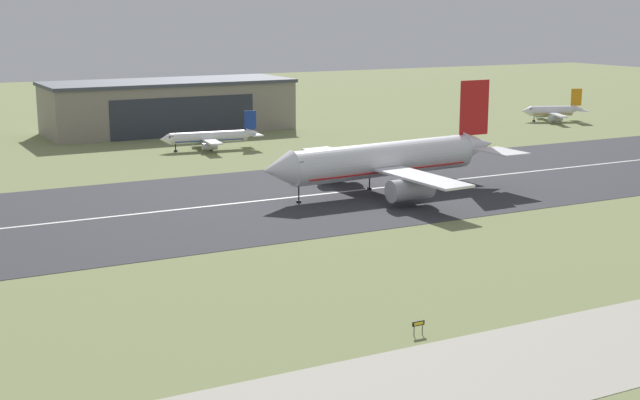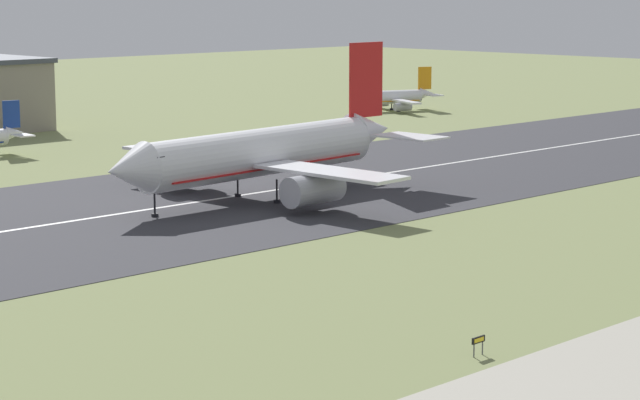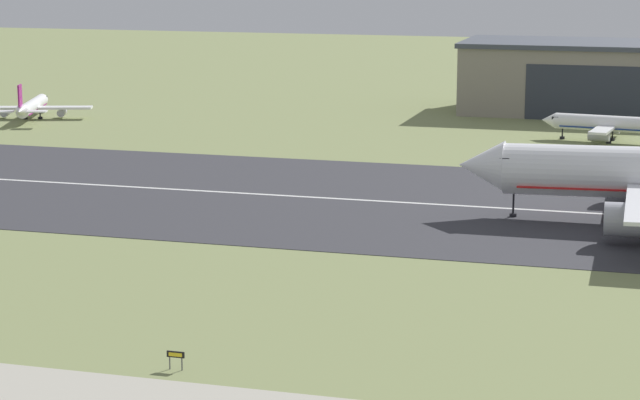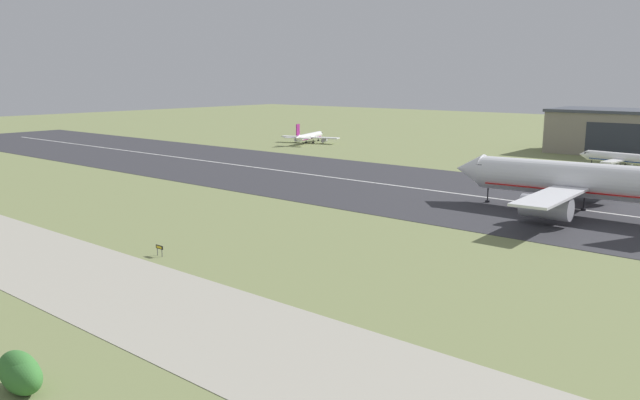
% 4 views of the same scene
% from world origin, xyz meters
% --- Properties ---
extents(ground_plane, '(681.04, 681.04, 0.00)m').
position_xyz_m(ground_plane, '(0.00, 52.91, 0.00)').
color(ground_plane, '#7A8451').
extents(runway_strip, '(441.04, 54.71, 0.06)m').
position_xyz_m(runway_strip, '(0.00, 105.83, 0.03)').
color(runway_strip, '#333338').
rests_on(runway_strip, ground_plane).
extents(runway_centreline, '(396.94, 0.70, 0.01)m').
position_xyz_m(runway_centreline, '(0.00, 105.83, 0.07)').
color(runway_centreline, silver).
rests_on(runway_centreline, runway_strip).
extents(airplane_landing, '(48.61, 46.66, 19.29)m').
position_xyz_m(airplane_landing, '(18.50, 101.78, 5.85)').
color(airplane_landing, white).
rests_on(airplane_landing, ground_plane).
extents(airplane_parked_east, '(19.53, 22.32, 9.52)m').
position_xyz_m(airplane_parked_east, '(117.94, 167.73, 2.99)').
color(airplane_parked_east, white).
rests_on(airplane_parked_east, ground_plane).
extents(runway_sign, '(1.43, 0.13, 1.47)m').
position_xyz_m(runway_sign, '(-16.19, 39.70, 1.09)').
color(runway_sign, '#4C4C51').
rests_on(runway_sign, ground_plane).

